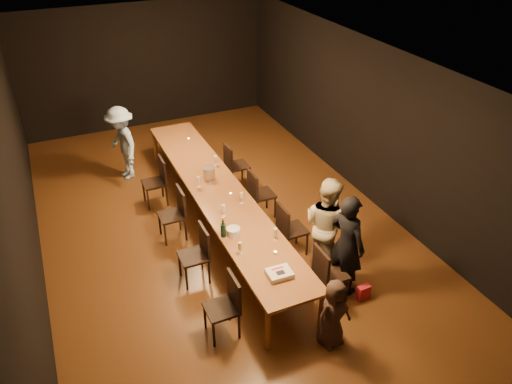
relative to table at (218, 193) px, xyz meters
name	(u,v)px	position (x,y,z in m)	size (l,w,h in m)	color
ground	(219,225)	(0.00, 0.00, -0.70)	(10.00, 10.00, 0.00)	#462311
room_shell	(214,119)	(0.00, 0.00, 1.38)	(6.04, 10.04, 3.02)	black
table	(218,193)	(0.00, 0.00, 0.00)	(0.90, 6.00, 0.75)	brown
chair_right_0	(331,273)	(0.85, -2.40, -0.24)	(0.42, 0.42, 0.93)	black
chair_right_1	(293,229)	(0.85, -1.20, -0.24)	(0.42, 0.42, 0.93)	black
chair_right_2	(262,194)	(0.85, 0.00, -0.24)	(0.42, 0.42, 0.93)	black
chair_right_3	(237,165)	(0.85, 1.20, -0.24)	(0.42, 0.42, 0.93)	black
chair_left_0	(221,308)	(-0.85, -2.40, -0.24)	(0.42, 0.42, 0.93)	black
chair_left_1	(193,256)	(-0.85, -1.20, -0.24)	(0.42, 0.42, 0.93)	black
chair_left_2	(171,215)	(-0.85, 0.00, -0.24)	(0.42, 0.42, 0.93)	black
chair_left_3	(154,182)	(-0.85, 1.20, -0.24)	(0.42, 0.42, 0.93)	black
woman_birthday	(347,244)	(1.15, -2.29, 0.12)	(0.60, 0.39, 1.64)	black
woman_tan	(327,224)	(1.15, -1.72, 0.10)	(0.78, 0.61, 1.61)	beige
man_blue	(122,143)	(-1.15, 2.47, 0.07)	(1.00, 0.58, 1.55)	#99C3ED
child	(333,313)	(0.43, -3.14, -0.18)	(0.51, 0.33, 1.04)	#3A2820
gift_bag_red	(363,292)	(1.30, -2.62, -0.59)	(0.20, 0.11, 0.23)	red
gift_bag_blue	(343,274)	(1.20, -2.21, -0.54)	(0.26, 0.18, 0.33)	#2A4EB6
birthday_cake	(279,274)	(-0.01, -2.43, 0.09)	(0.34, 0.28, 0.08)	white
plate_stack	(233,232)	(-0.23, -1.31, 0.11)	(0.21, 0.21, 0.12)	white
champagne_bottle	(223,227)	(-0.38, -1.28, 0.22)	(0.08, 0.08, 0.34)	black
ice_bucket	(209,173)	(0.00, 0.44, 0.16)	(0.20, 0.20, 0.22)	#A8A8AC
wineglass_0	(240,248)	(-0.32, -1.78, 0.15)	(0.06, 0.06, 0.21)	beige
wineglass_1	(275,234)	(0.29, -1.68, 0.15)	(0.06, 0.06, 0.21)	beige
wineglass_2	(224,211)	(-0.18, -0.79, 0.15)	(0.06, 0.06, 0.21)	silver
wineglass_3	(242,198)	(0.22, -0.55, 0.15)	(0.06, 0.06, 0.21)	beige
wineglass_4	(199,182)	(-0.26, 0.23, 0.15)	(0.06, 0.06, 0.21)	silver
wineglass_5	(216,161)	(0.28, 0.85, 0.15)	(0.06, 0.06, 0.21)	silver
tealight_near	(275,253)	(0.15, -1.98, 0.06)	(0.05, 0.05, 0.03)	#B2B7B2
tealight_mid	(231,194)	(0.15, -0.23, 0.06)	(0.05, 0.05, 0.03)	#B2B7B2
tealight_far	(189,139)	(0.15, 2.13, 0.06)	(0.05, 0.05, 0.03)	#B2B7B2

